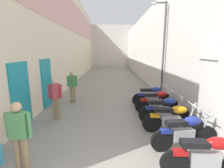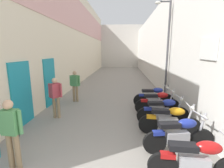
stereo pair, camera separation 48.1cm
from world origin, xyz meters
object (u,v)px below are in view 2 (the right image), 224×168
Objects in this scene: motorcycle_sixth at (154,96)px; motorcycle_fifth at (158,102)px; motorcycle_second at (180,134)px; pedestrian_further_down at (75,84)px; pedestrian_mid_alley at (56,95)px; umbrella_leaning at (13,118)px; street_lamp at (166,45)px; motorcycle_nearest at (198,160)px; motorcycle_fourth at (163,110)px; motorcycle_third at (170,120)px; pedestrian_by_doorway at (11,130)px.

motorcycle_fifth is at bearing -90.00° from motorcycle_sixth.
pedestrian_further_down is (-3.84, 4.03, 0.42)m from motorcycle_second.
pedestrian_mid_alley reaches higher than motorcycle_second.
pedestrian_mid_alley reaches higher than umbrella_leaning.
pedestrian_further_down reaches higher than umbrella_leaning.
motorcycle_sixth is 2.71m from street_lamp.
motorcycle_fourth is at bearing 90.00° from motorcycle_nearest.
motorcycle_second and motorcycle_fifth have the same top height.
motorcycle_nearest is 1.00× the size of motorcycle_third.
street_lamp reaches higher than pedestrian_mid_alley.
motorcycle_third is 1.18× the size of pedestrian_further_down.
umbrella_leaning is (-4.54, -0.58, 0.18)m from motorcycle_third.
street_lamp is (5.24, 4.37, 2.18)m from umbrella_leaning.
motorcycle_second is at bearing -90.00° from motorcycle_sixth.
motorcycle_sixth is at bearing 21.53° from pedestrian_mid_alley.
street_lamp reaches higher than pedestrian_by_doorway.
motorcycle_sixth is 5.77m from pedestrian_by_doorway.
motorcycle_third is 4.99m from pedestrian_further_down.
pedestrian_by_doorway is at bearing -89.36° from pedestrian_further_down.
motorcycle_nearest is 1.18× the size of pedestrian_further_down.
pedestrian_further_down is (-3.84, 0.53, 0.42)m from motorcycle_sixth.
motorcycle_third reaches higher than umbrella_leaning.
motorcycle_nearest is 1.86m from motorcycle_third.
pedestrian_further_down is (0.14, 2.09, 0.00)m from pedestrian_mid_alley.
pedestrian_by_doorway reaches higher than umbrella_leaning.
motorcycle_sixth is (0.00, 3.51, 0.00)m from motorcycle_second.
street_lamp reaches higher than pedestrian_further_down.
motorcycle_sixth is at bearing 90.00° from motorcycle_fifth.
motorcycle_fifth and motorcycle_sixth have the same top height.
motorcycle_fifth is 1.18× the size of pedestrian_further_down.
motorcycle_third is at bearing 90.00° from motorcycle_nearest.
motorcycle_second is 0.87m from motorcycle_third.
motorcycle_nearest is 3.81m from pedestrian_by_doorway.
motorcycle_sixth reaches higher than umbrella_leaning.
pedestrian_further_down reaches higher than motorcycle_third.
motorcycle_second and motorcycle_sixth have the same top height.
pedestrian_further_down is at bearing 148.48° from motorcycle_fourth.
pedestrian_mid_alley is (-3.97, -0.72, 0.42)m from motorcycle_fifth.
pedestrian_by_doorway is 1.00× the size of pedestrian_further_down.
street_lamp is at bearing 70.65° from motorcycle_fifth.
pedestrian_further_down is at bearing 79.35° from umbrella_leaning.
pedestrian_by_doorway and pedestrian_further_down have the same top height.
motorcycle_third is 1.00× the size of motorcycle_fourth.
motorcycle_second is at bearing -3.67° from umbrella_leaning.
motorcycle_nearest is at bearing -2.51° from pedestrian_by_doorway.
pedestrian_further_down is at bearing 127.33° from motorcycle_nearest.
pedestrian_further_down is 4.98m from street_lamp.
motorcycle_nearest is 4.72m from umbrella_leaning.
motorcycle_fifth is at bearing 90.00° from motorcycle_nearest.
umbrella_leaning is (-4.54, 1.29, 0.18)m from motorcycle_nearest.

